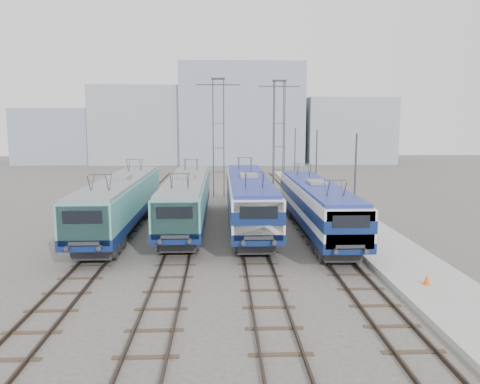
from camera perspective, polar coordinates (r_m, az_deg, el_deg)
name	(u,v)px	position (r m, az deg, el deg)	size (l,w,h in m)	color
ground	(217,255)	(27.64, -2.82, -7.63)	(160.00, 160.00, 0.00)	#514C47
platform	(352,222)	(36.72, 13.45, -3.53)	(4.00, 70.00, 0.30)	#9E9E99
locomotive_far_left	(121,200)	(33.62, -14.34, -0.96)	(2.91, 18.41, 3.46)	#0D1D4E
locomotive_center_left	(187,198)	(34.09, -6.53, -0.70)	(2.85, 17.98, 3.38)	#0D1D4E
locomotive_center_right	(249,196)	(33.77, 1.07, -0.53)	(2.93, 18.56, 3.49)	#0D1D4E
locomotive_far_right	(317,203)	(32.24, 9.31, -1.34)	(2.74, 17.33, 3.26)	#0D1D4E
catenary_tower_west	(218,132)	(48.55, -2.64, 7.32)	(4.50, 1.20, 12.00)	#3F4247
catenary_tower_east	(279,131)	(50.93, 4.76, 7.36)	(4.50, 1.20, 12.00)	#3F4247
mast_front	(355,190)	(30.02, 13.81, 0.27)	(0.12, 0.12, 7.00)	#3F4247
mast_mid	(316,170)	(41.60, 9.26, 2.67)	(0.12, 0.12, 7.00)	#3F4247
mast_rear	(295,159)	(53.36, 6.70, 4.01)	(0.12, 0.12, 7.00)	#3F4247
safety_cone	(427,279)	(23.43, 21.81, -9.85)	(0.29, 0.29, 0.51)	#FF5702
building_west	(145,125)	(89.69, -11.56, 7.98)	(18.00, 12.00, 14.00)	#9098A2
building_center	(241,114)	(88.63, 0.12, 9.44)	(22.00, 14.00, 18.00)	#8690A5
building_east	(346,131)	(91.68, 12.82, 7.32)	(16.00, 12.00, 12.00)	#9098A2
building_far_west	(58,136)	(93.62, -21.29, 6.36)	(14.00, 10.00, 10.00)	#8690A5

